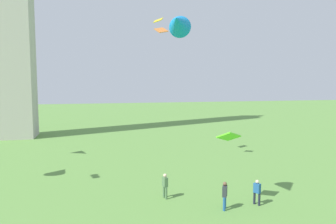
{
  "coord_description": "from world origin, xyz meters",
  "views": [
    {
      "loc": [
        -6.39,
        -2.48,
        7.88
      ],
      "look_at": [
        -1.09,
        19.54,
        5.76
      ],
      "focal_mm": 33.57,
      "sensor_mm": 36.0,
      "label": 1
    }
  ],
  "objects_px": {
    "person_2": "(257,191)",
    "kite_flying_1": "(161,30)",
    "kite_flying_0": "(178,23)",
    "kite_flying_2": "(158,20)",
    "kite_flying_4": "(229,137)",
    "person_3": "(165,184)",
    "person_4": "(225,194)"
  },
  "relations": [
    {
      "from": "kite_flying_4",
      "to": "kite_flying_1",
      "type": "bearing_deg",
      "value": 62.51
    },
    {
      "from": "person_3",
      "to": "person_2",
      "type": "bearing_deg",
      "value": -126.14
    },
    {
      "from": "person_4",
      "to": "kite_flying_2",
      "type": "distance_m",
      "value": 16.47
    },
    {
      "from": "kite_flying_2",
      "to": "kite_flying_4",
      "type": "xyz_separation_m",
      "value": [
        2.43,
        -10.06,
        -8.96
      ]
    },
    {
      "from": "person_3",
      "to": "kite_flying_0",
      "type": "distance_m",
      "value": 10.75
    },
    {
      "from": "kite_flying_2",
      "to": "kite_flying_4",
      "type": "height_order",
      "value": "kite_flying_2"
    },
    {
      "from": "person_3",
      "to": "kite_flying_2",
      "type": "xyz_separation_m",
      "value": [
        1.2,
        7.86,
        12.48
      ]
    },
    {
      "from": "kite_flying_2",
      "to": "person_2",
      "type": "bearing_deg",
      "value": 151.18
    },
    {
      "from": "person_2",
      "to": "kite_flying_1",
      "type": "xyz_separation_m",
      "value": [
        -3.44,
        13.17,
        12.14
      ]
    },
    {
      "from": "kite_flying_0",
      "to": "kite_flying_2",
      "type": "bearing_deg",
      "value": 106.02
    },
    {
      "from": "person_3",
      "to": "kite_flying_1",
      "type": "bearing_deg",
      "value": -22.74
    },
    {
      "from": "person_2",
      "to": "kite_flying_1",
      "type": "height_order",
      "value": "kite_flying_1"
    },
    {
      "from": "person_4",
      "to": "kite_flying_4",
      "type": "height_order",
      "value": "kite_flying_4"
    },
    {
      "from": "kite_flying_0",
      "to": "kite_flying_4",
      "type": "bearing_deg",
      "value": 41.84
    },
    {
      "from": "person_2",
      "to": "kite_flying_0",
      "type": "distance_m",
      "value": 11.67
    },
    {
      "from": "kite_flying_1",
      "to": "kite_flying_4",
      "type": "distance_m",
      "value": 15.54
    },
    {
      "from": "person_4",
      "to": "kite_flying_4",
      "type": "relative_size",
      "value": 1.01
    },
    {
      "from": "person_3",
      "to": "kite_flying_2",
      "type": "relative_size",
      "value": 1.77
    },
    {
      "from": "person_2",
      "to": "kite_flying_4",
      "type": "bearing_deg",
      "value": -125.9
    },
    {
      "from": "kite_flying_0",
      "to": "kite_flying_1",
      "type": "height_order",
      "value": "kite_flying_1"
    },
    {
      "from": "person_2",
      "to": "kite_flying_0",
      "type": "xyz_separation_m",
      "value": [
        -5.59,
        -1.0,
        10.2
      ]
    },
    {
      "from": "person_4",
      "to": "kite_flying_2",
      "type": "height_order",
      "value": "kite_flying_2"
    },
    {
      "from": "kite_flying_0",
      "to": "kite_flying_2",
      "type": "distance_m",
      "value": 11.67
    },
    {
      "from": "person_3",
      "to": "kite_flying_1",
      "type": "height_order",
      "value": "kite_flying_1"
    },
    {
      "from": "kite_flying_4",
      "to": "kite_flying_2",
      "type": "bearing_deg",
      "value": 69.23
    },
    {
      "from": "person_2",
      "to": "kite_flying_2",
      "type": "height_order",
      "value": "kite_flying_2"
    },
    {
      "from": "kite_flying_2",
      "to": "kite_flying_4",
      "type": "relative_size",
      "value": 0.55
    },
    {
      "from": "person_2",
      "to": "kite_flying_2",
      "type": "xyz_separation_m",
      "value": [
        -4.32,
        10.37,
        12.52
      ]
    },
    {
      "from": "person_4",
      "to": "person_2",
      "type": "bearing_deg",
      "value": -54.26
    },
    {
      "from": "kite_flying_4",
      "to": "person_3",
      "type": "bearing_deg",
      "value": 114.38
    },
    {
      "from": "person_4",
      "to": "kite_flying_2",
      "type": "xyz_separation_m",
      "value": [
        -1.98,
        10.6,
        12.45
      ]
    },
    {
      "from": "person_2",
      "to": "kite_flying_0",
      "type": "bearing_deg",
      "value": -106.61
    }
  ]
}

